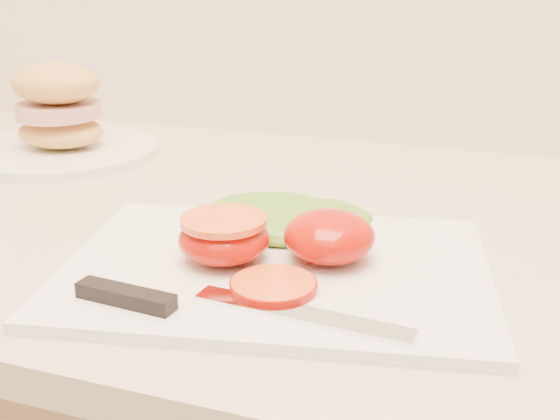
% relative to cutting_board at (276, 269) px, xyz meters
% --- Properties ---
extents(cutting_board, '(0.40, 0.32, 0.01)m').
position_rel_cutting_board_xyz_m(cutting_board, '(0.00, 0.00, 0.00)').
color(cutting_board, white).
rests_on(cutting_board, counter).
extents(tomato_half_dome, '(0.08, 0.08, 0.04)m').
position_rel_cutting_board_xyz_m(tomato_half_dome, '(0.04, 0.02, 0.03)').
color(tomato_half_dome, '#B61C06').
rests_on(tomato_half_dome, cutting_board).
extents(tomato_half_cut, '(0.08, 0.08, 0.04)m').
position_rel_cutting_board_xyz_m(tomato_half_cut, '(-0.04, -0.01, 0.03)').
color(tomato_half_cut, '#B61C06').
rests_on(tomato_half_cut, cutting_board).
extents(tomato_slice_0, '(0.07, 0.07, 0.01)m').
position_rel_cutting_board_xyz_m(tomato_slice_0, '(0.01, -0.05, 0.01)').
color(tomato_slice_0, orange).
rests_on(tomato_slice_0, cutting_board).
extents(lettuce_leaf_0, '(0.15, 0.13, 0.03)m').
position_rel_cutting_board_xyz_m(lettuce_leaf_0, '(-0.03, 0.07, 0.02)').
color(lettuce_leaf_0, '#69A02A').
rests_on(lettuce_leaf_0, cutting_board).
extents(lettuce_leaf_1, '(0.12, 0.10, 0.02)m').
position_rel_cutting_board_xyz_m(lettuce_leaf_1, '(0.01, 0.08, 0.02)').
color(lettuce_leaf_1, '#69A02A').
rests_on(lettuce_leaf_1, cutting_board).
extents(knife, '(0.25, 0.06, 0.01)m').
position_rel_cutting_board_xyz_m(knife, '(-0.03, -0.09, 0.01)').
color(knife, silver).
rests_on(knife, cutting_board).
extents(sandwich_plate, '(0.25, 0.25, 0.12)m').
position_rel_cutting_board_xyz_m(sandwich_plate, '(-0.40, 0.26, 0.04)').
color(sandwich_plate, white).
rests_on(sandwich_plate, counter).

